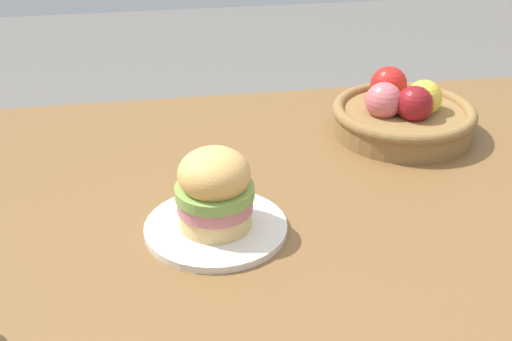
% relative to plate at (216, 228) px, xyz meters
% --- Properties ---
extents(dining_table, '(1.40, 0.90, 0.75)m').
position_rel_plate_xyz_m(dining_table, '(0.13, 0.11, -0.11)').
color(dining_table, brown).
rests_on(dining_table, ground_plane).
extents(plate, '(0.23, 0.23, 0.01)m').
position_rel_plate_xyz_m(plate, '(0.00, 0.00, 0.00)').
color(plate, silver).
rests_on(plate, dining_table).
extents(sandwich, '(0.12, 0.12, 0.13)m').
position_rel_plate_xyz_m(sandwich, '(0.00, 0.00, 0.07)').
color(sandwich, '#E5BC75').
rests_on(sandwich, plate).
extents(fruit_basket, '(0.29, 0.29, 0.12)m').
position_rel_plate_xyz_m(fruit_basket, '(0.42, 0.30, 0.04)').
color(fruit_basket, olive).
rests_on(fruit_basket, dining_table).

